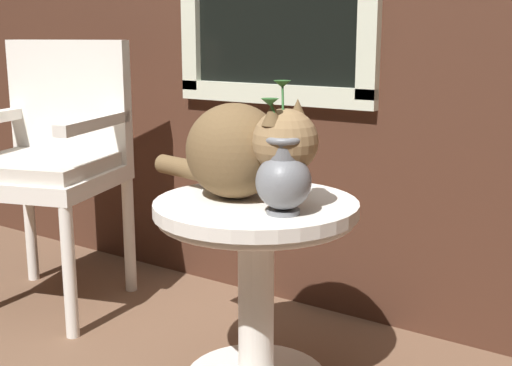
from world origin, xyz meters
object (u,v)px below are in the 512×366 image
object	(u,v)px
wicker_side_table	(256,258)
wicker_chair	(52,154)
pewter_vase_with_ivy	(283,176)
cat	(243,149)

from	to	relation	value
wicker_side_table	wicker_chair	bearing A→B (deg)	173.33
wicker_side_table	pewter_vase_with_ivy	bearing A→B (deg)	-27.97
cat	pewter_vase_with_ivy	xyz separation A→B (m)	(0.17, -0.07, -0.04)
wicker_chair	cat	distance (m)	0.96
wicker_side_table	cat	world-z (taller)	cat
wicker_chair	wicker_side_table	bearing A→B (deg)	-6.67
wicker_chair	pewter_vase_with_ivy	bearing A→B (deg)	-9.38
wicker_chair	cat	xyz separation A→B (m)	(0.94, -0.12, 0.12)
pewter_vase_with_ivy	wicker_chair	bearing A→B (deg)	170.62
pewter_vase_with_ivy	wicker_side_table	bearing A→B (deg)	152.03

